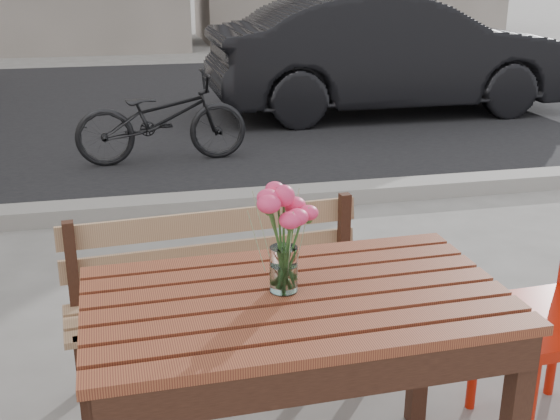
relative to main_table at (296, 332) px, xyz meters
name	(u,v)px	position (x,y,z in m)	size (l,w,h in m)	color
street	(171,142)	(-0.03, 5.10, -0.63)	(30.00, 8.12, 0.12)	black
main_table	(296,332)	(0.00, 0.00, 0.00)	(1.30, 0.78, 0.79)	#592217
main_bench	(220,279)	(-0.13, 0.81, -0.18)	(1.31, 0.48, 0.80)	#956A4D
main_vase	(284,227)	(-0.03, 0.03, 0.34)	(0.18, 0.18, 0.34)	white
parked_car	(390,53)	(2.69, 6.15, 0.05)	(1.50, 4.31, 1.42)	black
bicycle	(162,118)	(-0.14, 4.48, -0.26)	(0.54, 1.55, 0.81)	black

